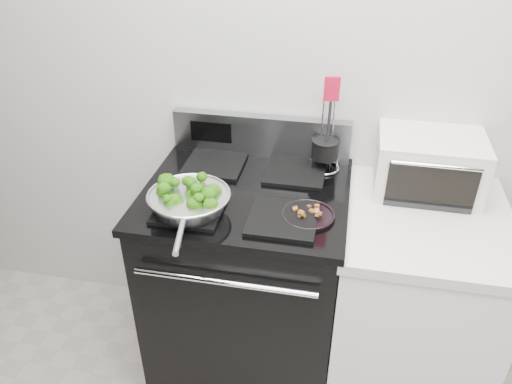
% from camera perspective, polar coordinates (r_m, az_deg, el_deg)
% --- Properties ---
extents(back_wall, '(4.00, 0.02, 2.70)m').
position_cam_1_polar(back_wall, '(2.03, 9.39, 13.99)').
color(back_wall, beige).
rests_on(back_wall, ground).
extents(gas_range, '(0.79, 0.69, 1.13)m').
position_cam_1_polar(gas_range, '(2.21, -1.01, -10.02)').
color(gas_range, black).
rests_on(gas_range, floor).
extents(counter, '(0.62, 0.68, 0.92)m').
position_cam_1_polar(counter, '(2.22, 16.99, -12.49)').
color(counter, white).
rests_on(counter, floor).
extents(skillet, '(0.30, 0.47, 0.06)m').
position_cam_1_polar(skillet, '(1.79, -7.65, -1.01)').
color(skillet, silver).
rests_on(skillet, gas_range).
extents(broccoli_pile, '(0.23, 0.23, 0.08)m').
position_cam_1_polar(broccoli_pile, '(1.78, -7.68, -0.48)').
color(broccoli_pile, '#103204').
rests_on(broccoli_pile, skillet).
extents(bacon_plate, '(0.19, 0.19, 0.04)m').
position_cam_1_polar(bacon_plate, '(1.78, 5.98, -2.37)').
color(bacon_plate, black).
rests_on(bacon_plate, gas_range).
extents(utensil_holder, '(0.13, 0.13, 0.40)m').
position_cam_1_polar(utensil_holder, '(2.06, 7.87, 4.36)').
color(utensil_holder, silver).
rests_on(utensil_holder, gas_range).
extents(toaster_oven, '(0.40, 0.31, 0.23)m').
position_cam_1_polar(toaster_oven, '(2.04, 19.10, 3.05)').
color(toaster_oven, silver).
rests_on(toaster_oven, counter).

